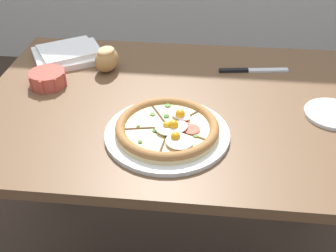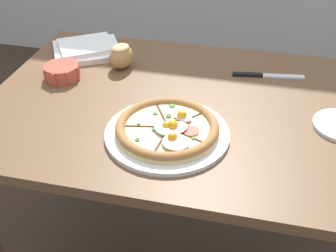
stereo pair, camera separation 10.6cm
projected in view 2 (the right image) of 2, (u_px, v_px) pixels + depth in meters
name	position (u px, v px, depth m)	size (l,w,h in m)	color
dining_table	(179.00, 138.00, 1.28)	(1.11, 0.79, 0.78)	brown
pizza	(168.00, 130.00, 1.06)	(0.32, 0.32, 0.05)	white
ramekin_bowl	(62.00, 71.00, 1.31)	(0.12, 0.12, 0.04)	#C64C3D
napkin_folded	(87.00, 49.00, 1.46)	(0.29, 0.27, 0.04)	white
bread_piece_near	(121.00, 56.00, 1.36)	(0.10, 0.11, 0.08)	#B27F47
knife_main	(267.00, 76.00, 1.33)	(0.22, 0.05, 0.01)	silver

